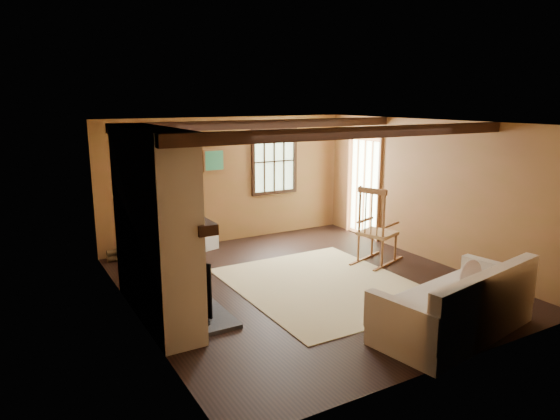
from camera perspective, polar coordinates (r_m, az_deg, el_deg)
ground at (r=7.64m, az=2.87°, el=-8.37°), size 5.50×5.50×0.00m
room_envelope at (r=7.55m, az=3.36°, el=4.23°), size 5.02×5.52×2.44m
fireplace at (r=6.42m, az=-13.99°, el=-2.47°), size 1.02×2.30×2.40m
rug at (r=7.58m, az=4.98°, el=-8.52°), size 2.50×3.00×0.01m
rocking_chair at (r=8.54m, az=10.93°, el=-2.37°), size 1.07×0.79×1.33m
sofa at (r=6.35m, az=19.72°, el=-10.62°), size 2.26×1.29×0.86m
firewood_pile at (r=9.07m, az=-17.37°, el=-4.81°), size 0.58×0.11×0.21m
laundry_basket at (r=9.37m, az=-8.92°, el=-3.54°), size 0.58×0.49×0.30m
basket_pillow at (r=9.31m, az=-8.97°, el=-2.08°), size 0.47×0.43×0.19m
armchair at (r=8.59m, az=-11.99°, el=-3.70°), size 1.09×1.09×0.72m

